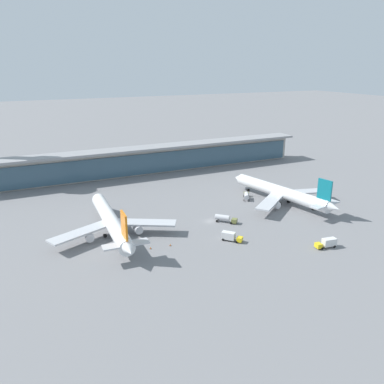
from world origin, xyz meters
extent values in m
plane|color=slate|center=(0.00, 0.00, 0.00)|extent=(1200.00, 1200.00, 0.00)
cylinder|color=white|center=(-37.62, 5.55, 4.96)|extent=(7.65, 49.77, 5.23)
cone|color=white|center=(-36.30, 32.40, 4.96)|extent=(5.35, 4.95, 5.12)
cone|color=white|center=(-38.92, -21.03, 5.48)|extent=(4.98, 5.97, 4.70)
cube|color=black|center=(-36.44, 29.41, 5.87)|extent=(4.02, 2.35, 0.63)
cube|color=#B7BABF|center=(-49.09, 1.56, 4.04)|extent=(22.98, 14.17, 0.63)
cube|color=#B7BABF|center=(-26.59, 0.46, 4.04)|extent=(22.52, 15.91, 0.63)
cylinder|color=silver|center=(-46.42, 0.90, 2.24)|extent=(3.07, 3.92, 2.88)
cylinder|color=silver|center=(-29.31, 0.06, 2.24)|extent=(3.07, 3.92, 2.88)
cube|color=orange|center=(-38.70, -16.50, 11.63)|extent=(0.94, 6.33, 8.11)
cube|color=#B7BABF|center=(-38.74, -17.40, 5.74)|extent=(14.60, 4.67, 0.45)
cylinder|color=black|center=(-40.63, 2.99, 0.63)|extent=(1.14, 1.31, 1.26)
cylinder|color=black|center=(-34.87, 2.71, 0.63)|extent=(1.14, 1.31, 1.26)
cylinder|color=black|center=(-36.64, 25.36, 0.63)|extent=(1.14, 1.31, 1.26)
cylinder|color=white|center=(38.20, 6.17, 4.96)|extent=(14.56, 49.66, 5.23)
cone|color=white|center=(33.09, 32.56, 4.96)|extent=(5.92, 5.59, 5.12)
cone|color=white|center=(43.26, -19.96, 5.48)|extent=(5.71, 6.54, 4.70)
cube|color=black|center=(33.66, 29.62, 5.87)|extent=(4.26, 2.87, 0.63)
cube|color=#B7BABF|center=(28.00, -0.44, 4.04)|extent=(21.47, 18.16, 0.63)
cube|color=#B7BABF|center=(50.12, 3.84, 4.04)|extent=(23.26, 11.42, 0.63)
cylinder|color=silver|center=(30.76, -0.44, 2.24)|extent=(3.55, 4.26, 2.88)
cylinder|color=silver|center=(47.57, 2.81, 2.24)|extent=(3.55, 4.26, 2.88)
cube|color=#0F6B7A|center=(42.40, -15.51, 11.63)|extent=(1.82, 6.31, 8.11)
cube|color=#B7BABF|center=(42.57, -16.39, 5.74)|extent=(14.91, 6.63, 0.45)
cylinder|color=black|center=(35.88, 2.97, 0.63)|extent=(1.30, 1.44, 1.26)
cylinder|color=black|center=(41.54, 4.06, 0.63)|extent=(1.30, 1.44, 1.26)
cylinder|color=black|center=(34.43, 25.64, 0.63)|extent=(1.30, 1.44, 1.26)
cube|color=yellow|center=(0.18, -21.19, 1.20)|extent=(2.92, 2.87, 1.50)
cube|color=black|center=(0.70, -21.80, 1.50)|extent=(1.65, 1.44, 0.70)
cube|color=silver|center=(-2.50, -18.09, 1.85)|extent=(4.75, 4.99, 2.50)
cylinder|color=black|center=(0.46, -19.90, 0.45)|extent=(0.80, 0.86, 0.90)
cylinder|color=black|center=(-1.15, -21.28, 0.45)|extent=(0.80, 0.86, 0.90)
cylinder|color=black|center=(-2.68, -16.26, 0.45)|extent=(0.80, 0.86, 0.90)
cylinder|color=black|center=(-4.28, -17.64, 0.45)|extent=(0.80, 0.86, 0.90)
cube|color=gray|center=(45.98, -7.79, 0.90)|extent=(3.10, 2.96, 0.90)
cube|color=black|center=(45.75, -7.59, 1.70)|extent=(0.99, 0.99, 0.70)
cylinder|color=black|center=(47.19, -7.88, 0.45)|extent=(0.87, 0.80, 0.90)
cylinder|color=black|center=(46.26, -8.97, 0.45)|extent=(0.87, 0.80, 0.90)
cylinder|color=black|center=(45.69, -6.61, 0.45)|extent=(0.87, 0.80, 0.90)
cylinder|color=black|center=(44.77, -7.70, 0.45)|extent=(0.87, 0.80, 0.90)
cube|color=olive|center=(29.40, 19.49, 1.20)|extent=(3.10, 2.98, 1.50)
cylinder|color=silver|center=(26.82, 15.44, 1.90)|extent=(4.78, 5.85, 2.10)
cylinder|color=black|center=(27.96, 19.29, 0.45)|extent=(0.72, 0.91, 0.90)
cylinder|color=black|center=(29.82, 18.10, 0.45)|extent=(0.72, 0.91, 0.90)
cylinder|color=black|center=(24.90, 14.48, 0.45)|extent=(0.72, 0.91, 0.90)
cylinder|color=black|center=(26.76, 13.29, 0.45)|extent=(0.72, 0.91, 0.90)
cube|color=#B21E1E|center=(48.09, 0.29, 1.20)|extent=(2.42, 1.96, 1.50)
cube|color=black|center=(48.15, -0.51, 1.50)|extent=(2.07, 0.27, 0.70)
cube|color=silver|center=(47.80, 4.38, 1.85)|extent=(2.62, 4.75, 2.50)
cylinder|color=black|center=(49.09, 1.16, 0.45)|extent=(0.34, 0.92, 0.90)
cylinder|color=black|center=(46.98, 1.01, 0.45)|extent=(0.34, 0.92, 0.90)
cylinder|color=black|center=(48.75, 5.95, 0.45)|extent=(0.34, 0.92, 0.90)
cylinder|color=black|center=(46.64, 5.80, 0.45)|extent=(0.34, 0.92, 0.90)
cube|color=olive|center=(7.30, -6.06, 1.20)|extent=(3.12, 3.11, 1.50)
cylinder|color=silver|center=(3.96, -2.62, 1.90)|extent=(5.40, 5.48, 2.10)
cylinder|color=black|center=(7.43, -4.61, 0.45)|extent=(0.83, 0.84, 0.90)
cylinder|color=black|center=(5.85, -6.15, 0.45)|extent=(0.83, 0.84, 0.90)
cylinder|color=black|center=(3.46, -0.52, 0.45)|extent=(0.83, 0.84, 0.90)
cylinder|color=black|center=(1.88, -2.06, 0.45)|extent=(0.83, 0.84, 0.90)
cube|color=yellow|center=(21.17, -36.62, 1.20)|extent=(2.09, 2.52, 1.50)
cube|color=black|center=(20.37, -36.51, 1.50)|extent=(0.40, 2.07, 0.70)
cube|color=silver|center=(25.23, -37.18, 1.85)|extent=(4.87, 2.90, 2.50)
cylinder|color=black|center=(21.81, -37.78, 0.45)|extent=(0.93, 0.40, 0.90)
cylinder|color=black|center=(22.10, -35.68, 0.45)|extent=(0.93, 0.40, 0.90)
cylinder|color=black|center=(26.57, -38.43, 0.45)|extent=(0.93, 0.40, 0.90)
cylinder|color=black|center=(26.86, -36.33, 0.45)|extent=(0.93, 0.40, 0.90)
cube|color=#B2ADA3|center=(0.00, 78.87, 7.00)|extent=(189.68, 8.00, 14.00)
cube|color=#3D5B70|center=(0.00, 74.57, 6.30)|extent=(185.88, 0.50, 11.20)
cube|color=gray|center=(0.00, 76.87, 14.60)|extent=(193.47, 12.80, 1.20)
cone|color=orange|center=(-29.18, -12.68, 0.35)|extent=(0.44, 0.44, 0.70)
cube|color=black|center=(-29.18, -12.68, 0.02)|extent=(0.62, 0.62, 0.04)
cone|color=orange|center=(-22.33, -13.29, 0.35)|extent=(0.44, 0.44, 0.70)
cube|color=black|center=(-22.33, -13.29, 0.02)|extent=(0.62, 0.62, 0.04)
camera|label=1|loc=(-67.66, -124.98, 58.44)|focal=36.71mm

